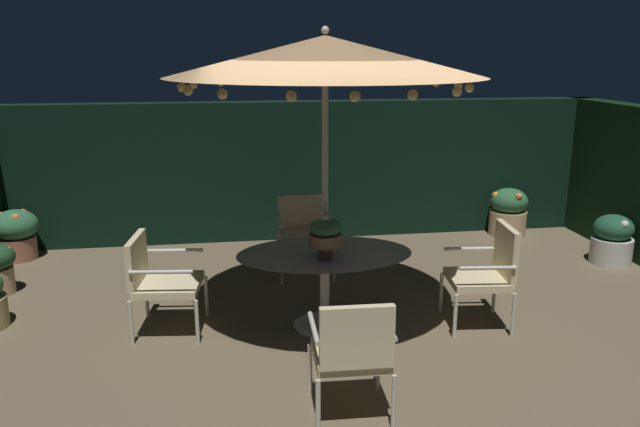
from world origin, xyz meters
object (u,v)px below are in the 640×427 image
at_px(patio_chair_northeast, 304,228).
at_px(patio_chair_north, 489,269).
at_px(centerpiece_planter, 325,234).
at_px(potted_plant_left_near, 612,239).
at_px(potted_plant_right_near, 16,233).
at_px(patio_chair_southeast, 353,349).
at_px(patio_umbrella, 325,57).
at_px(patio_dining_table, 325,268).
at_px(patio_chair_east, 158,276).
at_px(potted_plant_back_left, 508,211).

bearing_deg(patio_chair_northeast, patio_chair_north, -48.13).
xyz_separation_m(centerpiece_planter, potted_plant_left_near, (3.85, 1.51, -0.69)).
bearing_deg(potted_plant_right_near, centerpiece_planter, -38.67).
distance_m(patio_chair_north, patio_chair_southeast, 2.11).
xyz_separation_m(patio_umbrella, patio_chair_southeast, (-0.05, -1.55, -1.98)).
height_order(patio_umbrella, patio_chair_northeast, patio_umbrella).
bearing_deg(patio_chair_northeast, potted_plant_right_near, 163.34).
relative_size(patio_dining_table, patio_chair_southeast, 1.77).
bearing_deg(patio_chair_north, patio_dining_table, 173.66).
relative_size(patio_chair_east, patio_chair_southeast, 0.99).
relative_size(potted_plant_left_near, potted_plant_right_near, 0.97).
bearing_deg(centerpiece_planter, patio_chair_northeast, 88.93).
xyz_separation_m(centerpiece_planter, patio_chair_north, (1.58, 0.02, -0.43)).
xyz_separation_m(patio_chair_southeast, potted_plant_right_near, (-3.48, 4.16, -0.20)).
xyz_separation_m(patio_umbrella, patio_chair_north, (1.55, -0.17, -1.96)).
height_order(patio_dining_table, potted_plant_right_near, patio_dining_table).
bearing_deg(patio_chair_northeast, patio_chair_east, -138.58).
height_order(patio_dining_table, potted_plant_left_near, patio_dining_table).
distance_m(patio_chair_southeast, potted_plant_back_left, 5.27).
distance_m(patio_dining_table, potted_plant_right_near, 4.39).
distance_m(centerpiece_planter, patio_chair_northeast, 1.80).
height_order(patio_chair_southeast, potted_plant_back_left, patio_chair_southeast).
bearing_deg(potted_plant_right_near, patio_chair_north, -28.69).
xyz_separation_m(patio_chair_north, potted_plant_right_near, (-5.08, 2.78, -0.22)).
distance_m(patio_chair_north, patio_chair_east, 3.12).
bearing_deg(patio_chair_southeast, patio_umbrella, 88.14).
bearing_deg(patio_umbrella, patio_chair_north, -6.34).
relative_size(centerpiece_planter, patio_chair_southeast, 0.43).
height_order(patio_chair_northeast, potted_plant_right_near, patio_chair_northeast).
bearing_deg(patio_chair_southeast, patio_dining_table, 88.14).
relative_size(centerpiece_planter, potted_plant_back_left, 0.60).
bearing_deg(patio_chair_east, potted_plant_back_left, 28.35).
distance_m(patio_umbrella, patio_chair_southeast, 2.52).
height_order(potted_plant_left_near, potted_plant_right_near, potted_plant_right_near).
bearing_deg(centerpiece_planter, patio_chair_southeast, -91.05).
distance_m(patio_dining_table, potted_plant_back_left, 4.10).
distance_m(centerpiece_planter, patio_chair_east, 1.63).
xyz_separation_m(patio_umbrella, patio_chair_northeast, (0.01, 1.55, -1.98)).
relative_size(patio_dining_table, patio_chair_north, 1.67).
bearing_deg(patio_dining_table, patio_chair_southeast, -91.86).
bearing_deg(patio_dining_table, patio_chair_northeast, 89.74).
relative_size(patio_dining_table, patio_umbrella, 0.59).
height_order(patio_chair_north, patio_chair_east, patio_chair_north).
height_order(centerpiece_planter, potted_plant_back_left, centerpiece_planter).
bearing_deg(patio_umbrella, potted_plant_left_near, 18.99).
xyz_separation_m(patio_chair_east, patio_chair_southeast, (1.50, -1.73, 0.00)).
bearing_deg(centerpiece_planter, potted_plant_left_near, 21.45).
distance_m(patio_dining_table, patio_chair_north, 1.56).
height_order(potted_plant_back_left, potted_plant_right_near, potted_plant_back_left).
relative_size(patio_chair_southeast, potted_plant_right_near, 1.46).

